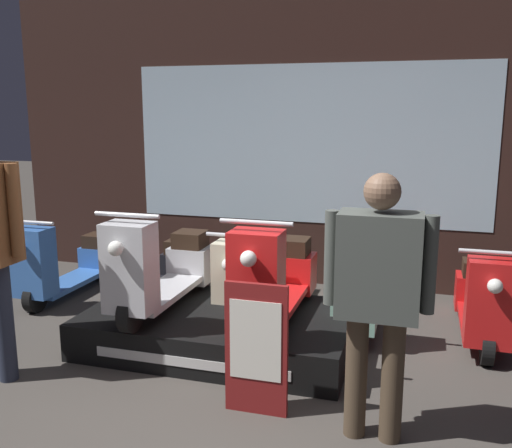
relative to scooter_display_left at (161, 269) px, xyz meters
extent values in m
plane|color=#423D38|center=(0.80, -1.03, -0.64)|extent=(30.00, 30.00, 0.00)
cube|color=#331E19|center=(0.80, 2.03, 0.96)|extent=(7.05, 0.08, 3.20)
cube|color=silver|center=(0.80, 1.99, 0.91)|extent=(3.88, 0.01, 1.70)
cube|color=black|center=(0.48, 0.06, -0.49)|extent=(2.15, 1.27, 0.30)
cube|color=silver|center=(0.48, -0.57, -0.50)|extent=(1.50, 0.01, 0.07)
cylinder|color=black|center=(0.00, -0.53, -0.20)|extent=(0.09, 0.29, 0.29)
cylinder|color=black|center=(0.00, 0.65, -0.20)|extent=(0.09, 0.29, 0.29)
cube|color=#BCBCC1|center=(0.00, 0.06, -0.21)|extent=(0.34, 1.09, 0.05)
cube|color=#BCBCC1|center=(0.00, -0.50, 0.15)|extent=(0.36, 0.26, 0.67)
cube|color=#BCBCC1|center=(0.00, 0.63, -0.12)|extent=(0.37, 0.30, 0.33)
cube|color=black|center=(0.00, 0.62, 0.11)|extent=(0.27, 0.27, 0.15)
cylinder|color=silver|center=(0.00, -0.51, 0.55)|extent=(0.51, 0.03, 0.03)
sphere|color=white|center=(0.00, -0.69, 0.34)|extent=(0.11, 0.11, 0.11)
cylinder|color=black|center=(0.97, -0.53, -0.20)|extent=(0.09, 0.29, 0.29)
cylinder|color=black|center=(0.97, 0.65, -0.20)|extent=(0.09, 0.29, 0.29)
cube|color=red|center=(0.97, 0.06, -0.21)|extent=(0.34, 1.09, 0.05)
cube|color=red|center=(0.97, -0.50, 0.15)|extent=(0.36, 0.26, 0.67)
cube|color=red|center=(0.97, 0.63, -0.12)|extent=(0.37, 0.30, 0.33)
cube|color=black|center=(0.97, 0.62, 0.11)|extent=(0.27, 0.27, 0.15)
cylinder|color=silver|center=(0.97, -0.51, 0.55)|extent=(0.51, 0.03, 0.03)
sphere|color=white|center=(0.97, -0.69, 0.34)|extent=(0.11, 0.11, 0.11)
cylinder|color=black|center=(-1.51, 0.32, -0.50)|extent=(0.09, 0.29, 0.29)
cylinder|color=black|center=(-1.51, 1.50, -0.50)|extent=(0.09, 0.29, 0.29)
cube|color=#386BBC|center=(-1.51, 0.91, -0.51)|extent=(0.34, 1.09, 0.05)
cube|color=#386BBC|center=(-1.51, 0.34, -0.15)|extent=(0.36, 0.26, 0.67)
cube|color=#386BBC|center=(-1.51, 1.48, -0.42)|extent=(0.37, 0.30, 0.33)
cube|color=black|center=(-1.51, 1.47, -0.19)|extent=(0.27, 0.27, 0.15)
cylinder|color=silver|center=(-1.51, 0.34, 0.25)|extent=(0.51, 0.03, 0.03)
sphere|color=white|center=(-1.51, 0.16, 0.04)|extent=(0.11, 0.11, 0.11)
cylinder|color=black|center=(-0.49, 0.32, -0.50)|extent=(0.09, 0.29, 0.29)
cylinder|color=black|center=(-0.49, 1.50, -0.50)|extent=(0.09, 0.29, 0.29)
cube|color=black|center=(-0.49, 0.91, -0.51)|extent=(0.34, 1.09, 0.05)
cube|color=black|center=(-0.49, 0.34, -0.15)|extent=(0.36, 0.26, 0.67)
cube|color=black|center=(-0.49, 1.48, -0.42)|extent=(0.37, 0.30, 0.33)
cube|color=black|center=(-0.49, 1.47, -0.19)|extent=(0.27, 0.27, 0.15)
cylinder|color=silver|center=(-0.49, 0.34, 0.25)|extent=(0.51, 0.03, 0.03)
sphere|color=white|center=(-0.49, 0.16, 0.04)|extent=(0.11, 0.11, 0.11)
cylinder|color=black|center=(0.53, 0.32, -0.50)|extent=(0.09, 0.29, 0.29)
cylinder|color=black|center=(0.53, 1.50, -0.50)|extent=(0.09, 0.29, 0.29)
cube|color=beige|center=(0.53, 0.91, -0.51)|extent=(0.34, 1.09, 0.05)
cube|color=beige|center=(0.53, 0.34, -0.15)|extent=(0.36, 0.26, 0.67)
cube|color=beige|center=(0.53, 1.48, -0.42)|extent=(0.37, 0.30, 0.33)
cube|color=black|center=(0.53, 1.47, -0.19)|extent=(0.27, 0.27, 0.15)
cylinder|color=silver|center=(0.53, 0.34, 0.25)|extent=(0.51, 0.03, 0.03)
sphere|color=white|center=(0.53, 0.16, 0.04)|extent=(0.11, 0.11, 0.11)
cylinder|color=black|center=(1.55, 0.32, -0.50)|extent=(0.09, 0.29, 0.29)
cylinder|color=black|center=(1.55, 1.50, -0.50)|extent=(0.09, 0.29, 0.29)
cube|color=#8EC6AD|center=(1.55, 0.91, -0.51)|extent=(0.34, 1.09, 0.05)
cube|color=#8EC6AD|center=(1.55, 0.34, -0.15)|extent=(0.36, 0.26, 0.67)
cube|color=#8EC6AD|center=(1.55, 1.48, -0.42)|extent=(0.37, 0.30, 0.33)
cube|color=black|center=(1.55, 1.47, -0.19)|extent=(0.27, 0.27, 0.15)
cylinder|color=silver|center=(1.55, 0.34, 0.25)|extent=(0.51, 0.03, 0.03)
sphere|color=white|center=(1.55, 0.16, 0.04)|extent=(0.11, 0.11, 0.11)
cylinder|color=black|center=(2.57, 0.32, -0.50)|extent=(0.09, 0.29, 0.29)
cylinder|color=black|center=(2.57, 1.50, -0.50)|extent=(0.09, 0.29, 0.29)
cube|color=red|center=(2.57, 0.91, -0.51)|extent=(0.34, 1.09, 0.05)
cube|color=red|center=(2.57, 0.34, -0.15)|extent=(0.36, 0.26, 0.67)
cube|color=red|center=(2.57, 1.48, -0.42)|extent=(0.37, 0.30, 0.33)
cube|color=black|center=(2.57, 1.47, -0.19)|extent=(0.27, 0.27, 0.15)
cylinder|color=silver|center=(2.57, 0.34, 0.25)|extent=(0.51, 0.03, 0.03)
sphere|color=white|center=(2.57, 0.16, 0.04)|extent=(0.11, 0.11, 0.11)
cylinder|color=#232838|center=(-0.78, -0.93, -0.20)|extent=(0.13, 0.13, 0.88)
cylinder|color=brown|center=(-0.61, -0.93, 0.62)|extent=(0.08, 0.08, 0.64)
cylinder|color=#473828|center=(1.71, -0.93, -0.26)|extent=(0.13, 0.13, 0.76)
cylinder|color=#473828|center=(1.92, -0.93, -0.26)|extent=(0.13, 0.13, 0.76)
cube|color=#474C47|center=(1.81, -0.93, 0.43)|extent=(0.47, 0.26, 0.60)
cylinder|color=#474C47|center=(1.54, -0.93, 0.45)|extent=(0.08, 0.08, 0.56)
cylinder|color=#474C47|center=(2.09, -0.93, 0.45)|extent=(0.08, 0.08, 0.56)
sphere|color=brown|center=(1.81, -0.93, 0.85)|extent=(0.21, 0.21, 0.21)
cube|color=maroon|center=(1.07, -0.86, -0.20)|extent=(0.41, 0.04, 0.87)
cube|color=white|center=(1.07, -0.88, -0.14)|extent=(0.34, 0.01, 0.52)
camera|label=1|loc=(2.03, -4.10, 1.29)|focal=40.00mm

